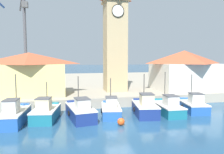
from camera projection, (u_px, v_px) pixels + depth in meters
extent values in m
plane|color=navy|center=(120.00, 125.00, 19.47)|extent=(300.00, 300.00, 0.00)
cube|color=#A89E89|center=(87.00, 83.00, 45.00)|extent=(120.00, 40.00, 1.21)
cube|color=#2356A8|center=(15.00, 117.00, 19.81)|extent=(2.19, 5.18, 1.10)
cube|color=#2356A8|center=(21.00, 105.00, 22.00)|extent=(1.56, 0.72, 0.24)
cube|color=silver|center=(15.00, 111.00, 19.76)|extent=(2.25, 5.24, 0.12)
cube|color=beige|center=(11.00, 106.00, 18.83)|extent=(1.19, 1.60, 1.10)
cube|color=#4C4C51|center=(11.00, 100.00, 18.78)|extent=(1.28, 1.68, 0.08)
cylinder|color=#4C4742|center=(16.00, 92.00, 20.23)|extent=(0.10, 0.10, 3.22)
torus|color=black|center=(5.00, 117.00, 19.92)|extent=(0.16, 0.53, 0.52)
cube|color=#196B7F|center=(46.00, 114.00, 20.98)|extent=(2.76, 4.69, 1.04)
cube|color=#196B7F|center=(50.00, 104.00, 22.86)|extent=(1.82, 0.88, 0.24)
cube|color=silver|center=(46.00, 109.00, 20.93)|extent=(2.83, 4.75, 0.12)
cube|color=beige|center=(44.00, 104.00, 20.11)|extent=(1.43, 1.51, 1.06)
cube|color=#4C4C51|center=(43.00, 98.00, 20.05)|extent=(1.53, 1.60, 0.08)
cylinder|color=#4C4742|center=(47.00, 94.00, 21.36)|extent=(0.10, 0.10, 2.45)
torus|color=black|center=(35.00, 114.00, 21.13)|extent=(0.21, 0.53, 0.52)
cube|color=navy|center=(80.00, 113.00, 21.31)|extent=(2.71, 5.41, 1.14)
cube|color=navy|center=(75.00, 101.00, 23.41)|extent=(1.74, 0.84, 0.24)
cube|color=silver|center=(80.00, 107.00, 21.25)|extent=(2.78, 5.48, 0.12)
cube|color=beige|center=(82.00, 104.00, 20.37)|extent=(1.40, 1.71, 0.87)
cube|color=#4C4C51|center=(82.00, 99.00, 20.32)|extent=(1.49, 1.80, 0.08)
cylinder|color=#4C4742|center=(78.00, 91.00, 21.71)|extent=(0.10, 0.10, 2.87)
torus|color=black|center=(69.00, 113.00, 21.16)|extent=(0.20, 0.53, 0.52)
cube|color=#2356A8|center=(111.00, 111.00, 22.51)|extent=(2.46, 4.56, 0.90)
cube|color=#2356A8|center=(110.00, 102.00, 24.36)|extent=(1.60, 0.84, 0.24)
cube|color=silver|center=(111.00, 106.00, 22.47)|extent=(2.53, 4.63, 0.12)
cube|color=#B2ADA3|center=(111.00, 103.00, 21.66)|extent=(1.27, 1.45, 0.99)
cube|color=#4C4C51|center=(111.00, 97.00, 21.62)|extent=(1.36, 1.55, 0.08)
cylinder|color=#4C4742|center=(111.00, 92.00, 22.87)|extent=(0.10, 0.10, 2.79)
torus|color=black|center=(101.00, 111.00, 22.67)|extent=(0.20, 0.53, 0.52)
cube|color=navy|center=(145.00, 110.00, 22.63)|extent=(2.70, 4.71, 1.12)
cube|color=navy|center=(141.00, 100.00, 24.53)|extent=(1.80, 0.86, 0.24)
cube|color=silver|center=(145.00, 104.00, 22.57)|extent=(2.76, 4.78, 0.12)
cube|color=beige|center=(147.00, 100.00, 21.74)|extent=(1.41, 1.51, 1.09)
cube|color=#4C4C51|center=(147.00, 94.00, 21.69)|extent=(1.50, 1.60, 0.08)
cylinder|color=#4C4742|center=(144.00, 88.00, 22.98)|extent=(0.10, 0.10, 3.00)
torus|color=black|center=(134.00, 109.00, 22.77)|extent=(0.20, 0.53, 0.52)
cube|color=#196B7F|center=(167.00, 109.00, 23.28)|extent=(2.19, 5.09, 0.94)
cube|color=#196B7F|center=(159.00, 100.00, 25.44)|extent=(1.68, 0.68, 0.24)
cube|color=silver|center=(167.00, 104.00, 23.24)|extent=(2.25, 5.16, 0.12)
cube|color=silver|center=(171.00, 101.00, 22.33)|extent=(1.24, 1.56, 1.00)
cube|color=#4C4C51|center=(171.00, 95.00, 22.28)|extent=(1.32, 1.64, 0.08)
cylinder|color=#4C4742|center=(165.00, 87.00, 23.69)|extent=(0.10, 0.10, 3.36)
torus|color=black|center=(157.00, 109.00, 23.34)|extent=(0.14, 0.53, 0.52)
cube|color=#2356A8|center=(193.00, 107.00, 24.27)|extent=(2.79, 4.50, 0.93)
cube|color=#2356A8|center=(186.00, 99.00, 26.06)|extent=(1.84, 0.91, 0.24)
cube|color=silver|center=(193.00, 103.00, 24.22)|extent=(2.86, 4.57, 0.12)
cube|color=silver|center=(196.00, 99.00, 23.44)|extent=(1.45, 1.46, 1.04)
cube|color=#4C4C51|center=(196.00, 93.00, 23.39)|extent=(1.54, 1.55, 0.08)
cylinder|color=#4C4742|center=(191.00, 88.00, 24.60)|extent=(0.10, 0.10, 3.03)
torus|color=black|center=(182.00, 107.00, 24.43)|extent=(0.21, 0.53, 0.52)
cube|color=tan|center=(115.00, 47.00, 30.68)|extent=(2.90, 2.90, 12.28)
cube|color=#9C865F|center=(115.00, 2.00, 30.10)|extent=(3.40, 3.40, 0.30)
cylinder|color=white|center=(118.00, 11.00, 28.78)|extent=(1.59, 0.12, 1.59)
torus|color=#332D23|center=(118.00, 11.00, 28.74)|extent=(1.71, 0.12, 1.71)
cube|color=#E5D17A|center=(30.00, 80.00, 27.29)|extent=(8.63, 5.02, 3.93)
pyramid|color=#B25133|center=(29.00, 58.00, 27.05)|extent=(9.03, 5.42, 1.44)
cube|color=silver|center=(184.00, 77.00, 31.86)|extent=(8.21, 6.78, 3.87)
pyramid|color=#B25133|center=(184.00, 57.00, 31.60)|extent=(8.61, 7.18, 1.88)
cube|color=#353539|center=(27.00, 79.00, 41.16)|extent=(2.00, 2.00, 1.20)
cylinder|color=#4C4C51|center=(25.00, 35.00, 40.41)|extent=(0.56, 0.56, 15.43)
cylinder|color=#4C4C51|center=(22.00, 0.00, 42.12)|extent=(1.94, 5.46, 3.29)
cube|color=#4C4C4C|center=(25.00, 5.00, 38.87)|extent=(1.00, 1.00, 1.00)
sphere|color=#E54C19|center=(121.00, 122.00, 19.22)|extent=(0.65, 0.65, 0.65)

